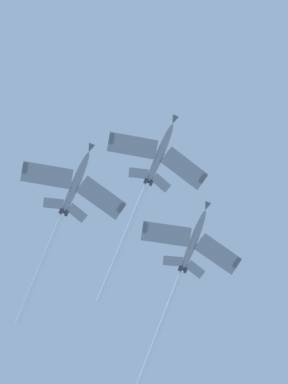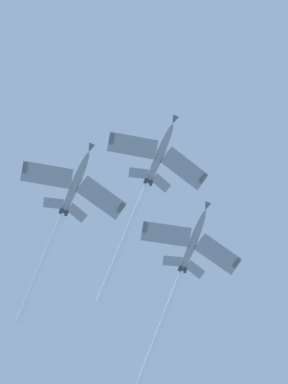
% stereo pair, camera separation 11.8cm
% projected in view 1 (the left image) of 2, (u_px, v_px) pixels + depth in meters
% --- Properties ---
extents(jet_lead, '(24.09, 28.79, 16.02)m').
position_uv_depth(jet_lead, '(149.00, 179.00, 128.41)').
color(jet_lead, gray).
extents(jet_left_wing, '(23.15, 28.63, 15.58)m').
position_uv_depth(jet_left_wing, '(186.00, 261.00, 128.79)').
color(jet_left_wing, gray).
extents(jet_right_wing, '(22.72, 26.99, 15.32)m').
position_uv_depth(jet_right_wing, '(67.00, 205.00, 125.00)').
color(jet_right_wing, gray).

